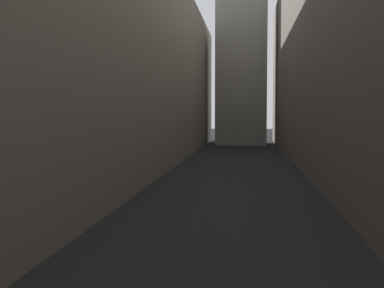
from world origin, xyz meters
The scene contains 2 objects.
ground_plane centered at (0.00, 48.00, 0.00)m, with size 264.00×264.00×0.00m, color black.
building_block_left centered at (-10.68, 50.00, 9.37)m, with size 10.36×108.00×18.75m, color gray.
Camera 1 is at (1.09, 12.36, 4.78)m, focal length 47.36 mm.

